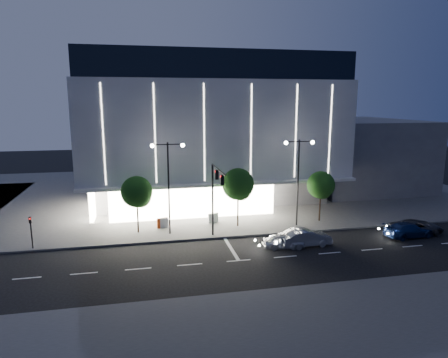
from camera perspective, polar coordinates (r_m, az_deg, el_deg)
name	(u,v)px	position (r m, az deg, el deg)	size (l,w,h in m)	color
ground	(211,256)	(34.10, -1.83, -10.89)	(160.00, 160.00, 0.00)	black
sidewalk_museum	(216,190)	(57.54, -1.08, -1.63)	(70.00, 40.00, 0.15)	#474747
sidewalk_near	(333,326)	(25.23, 15.31, -19.54)	(70.00, 10.00, 0.15)	#474747
museum	(204,127)	(54.22, -2.90, 7.41)	(30.00, 25.80, 18.00)	#4C4C51
annex_building	(352,153)	(63.94, 17.77, 3.61)	(16.00, 20.00, 10.00)	#4C4C51
traffic_mast	(215,188)	(35.92, -1.24, -1.34)	(0.33, 5.89, 7.07)	black
street_lamp_west	(168,175)	(37.85, -7.95, 0.63)	(3.16, 0.36, 9.00)	black
street_lamp_east	(298,170)	(40.79, 10.58, 1.31)	(3.16, 0.36, 9.00)	black
ped_signal_far	(31,229)	(38.49, -25.85, -6.46)	(0.22, 0.24, 3.00)	black
tree_left	(137,194)	(39.16, -12.32, -2.04)	(3.02, 3.02, 5.72)	black
tree_mid	(238,186)	(40.22, 2.05, -1.00)	(3.25, 3.25, 6.15)	black
tree_right	(321,186)	(43.31, 13.68, -1.04)	(2.91, 2.91, 5.51)	black
car_lead	(284,241)	(35.86, 8.53, -8.79)	(1.50, 3.73, 1.27)	#B1B3B9
car_second	(305,238)	(36.69, 11.52, -8.20)	(1.64, 4.71, 1.55)	#ACAEB4
car_third	(409,230)	(42.09, 24.88, -6.61)	(1.98, 4.88, 1.42)	navy
car_fourth	(417,227)	(43.25, 25.82, -6.21)	(2.39, 5.18, 1.44)	#323338
barrier_a	(162,223)	(41.03, -8.80, -6.21)	(1.10, 0.25, 1.00)	#D83F0C
barrier_b	(163,223)	(40.97, -8.73, -6.23)	(1.10, 0.25, 1.00)	silver
barrier_d	(213,218)	(42.24, -1.55, -5.56)	(1.10, 0.25, 1.00)	silver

